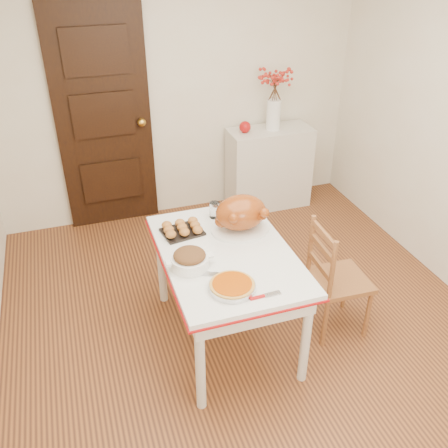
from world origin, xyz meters
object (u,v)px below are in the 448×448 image
object	(u,v)px
chair_oak	(340,278)
turkey_platter	(241,214)
pumpkin_pie	(232,285)
kitchen_table	(226,295)
sideboard	(269,168)

from	to	relation	value
chair_oak	turkey_platter	xyz separation A→B (m)	(-0.62, 0.36, 0.43)
pumpkin_pie	chair_oak	bearing A→B (deg)	14.79
kitchen_table	turkey_platter	world-z (taller)	turkey_platter
sideboard	kitchen_table	world-z (taller)	sideboard
chair_oak	turkey_platter	distance (m)	0.83
sideboard	turkey_platter	size ratio (longest dim) A/B	2.02
sideboard	kitchen_table	distance (m)	2.03
kitchen_table	turkey_platter	xyz separation A→B (m)	(0.18, 0.21, 0.50)
turkey_platter	pumpkin_pie	xyz separation A→B (m)	(-0.27, -0.59, -0.10)
kitchen_table	pumpkin_pie	bearing A→B (deg)	-103.81
sideboard	pumpkin_pie	size ratio (longest dim) A/B	3.01
sideboard	kitchen_table	bearing A→B (deg)	-121.06
kitchen_table	pumpkin_pie	world-z (taller)	pumpkin_pie
sideboard	chair_oak	xyz separation A→B (m)	(-0.26, -1.88, 0.02)
sideboard	pumpkin_pie	bearing A→B (deg)	-118.29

